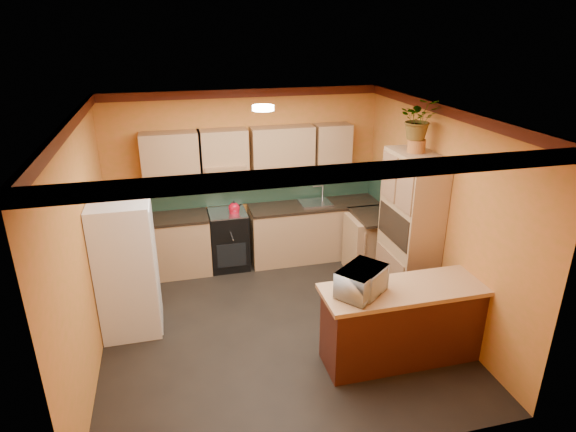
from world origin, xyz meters
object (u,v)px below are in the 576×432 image
object	(u,v)px
stove	(229,239)
base_cabinets_back	(268,236)
breakfast_bar	(404,325)
fridge	(126,268)
pantry	(410,231)
microwave	(362,281)

from	to	relation	value
stove	base_cabinets_back	bearing A→B (deg)	0.00
breakfast_bar	fridge	bearing A→B (deg)	155.66
pantry	breakfast_bar	xyz separation A→B (m)	(-0.59, -1.13, -0.61)
fridge	breakfast_bar	world-z (taller)	fridge
microwave	stove	bearing A→B (deg)	72.55
base_cabinets_back	stove	size ratio (longest dim) A/B	4.01
base_cabinets_back	breakfast_bar	world-z (taller)	same
stove	pantry	world-z (taller)	pantry
fridge	breakfast_bar	xyz separation A→B (m)	(3.01, -1.36, -0.41)
stove	pantry	distance (m)	2.79
base_cabinets_back	stove	world-z (taller)	stove
stove	microwave	xyz separation A→B (m)	(1.06, -2.74, 0.62)
base_cabinets_back	fridge	world-z (taller)	fridge
pantry	microwave	distance (m)	1.61
stove	fridge	world-z (taller)	fridge
stove	fridge	xyz separation A→B (m)	(-1.40, -1.38, 0.39)
microwave	base_cabinets_back	bearing A→B (deg)	60.43
stove	microwave	distance (m)	3.01
fridge	breakfast_bar	distance (m)	3.32
fridge	microwave	distance (m)	2.82
stove	pantry	size ratio (longest dim) A/B	0.43
pantry	fridge	bearing A→B (deg)	176.35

